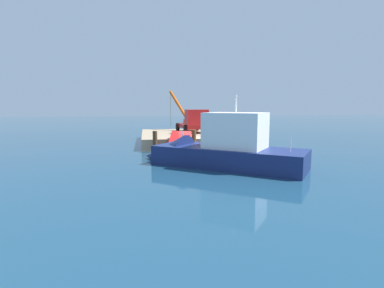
% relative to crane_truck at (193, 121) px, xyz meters
% --- Properties ---
extents(ground, '(200.00, 200.00, 0.00)m').
position_rel_crane_truck_xyz_m(ground, '(6.11, -1.19, -2.40)').
color(ground, navy).
extents(dock, '(12.64, 9.43, 1.09)m').
position_rel_crane_truck_xyz_m(dock, '(0.68, -1.19, -1.85)').
color(dock, gray).
rests_on(dock, ground).
extents(crane_truck, '(8.47, 3.96, 5.13)m').
position_rel_crane_truck_xyz_m(crane_truck, '(0.00, 0.00, 0.00)').
color(crane_truck, maroon).
rests_on(crane_truck, dock).
extents(dock_worker, '(0.34, 0.34, 1.83)m').
position_rel_crane_truck_xyz_m(dock_worker, '(0.91, 2.24, -0.37)').
color(dock_worker, '#3E3E3E').
rests_on(dock_worker, dock).
extents(salvaged_car, '(4.64, 2.91, 2.53)m').
position_rel_crane_truck_xyz_m(salvaged_car, '(7.89, -2.50, -1.67)').
color(salvaged_car, red).
rests_on(salvaged_car, ground).
extents(moored_yacht, '(10.26, 11.91, 6.55)m').
position_rel_crane_truck_xyz_m(moored_yacht, '(14.07, -1.09, -1.80)').
color(moored_yacht, navy).
rests_on(moored_yacht, ground).
extents(piling_near, '(0.42, 0.42, 1.93)m').
position_rel_crane_truck_xyz_m(piling_near, '(7.47, -4.67, -1.44)').
color(piling_near, '#533922').
rests_on(piling_near, ground).
extents(piling_mid, '(0.42, 0.42, 2.01)m').
position_rel_crane_truck_xyz_m(piling_mid, '(7.58, -1.10, -1.40)').
color(piling_mid, brown).
rests_on(piling_mid, ground).
extents(piling_far, '(0.40, 0.40, 1.76)m').
position_rel_crane_truck_xyz_m(piling_far, '(7.42, 2.20, -1.52)').
color(piling_far, '#4D3F20').
rests_on(piling_far, ground).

